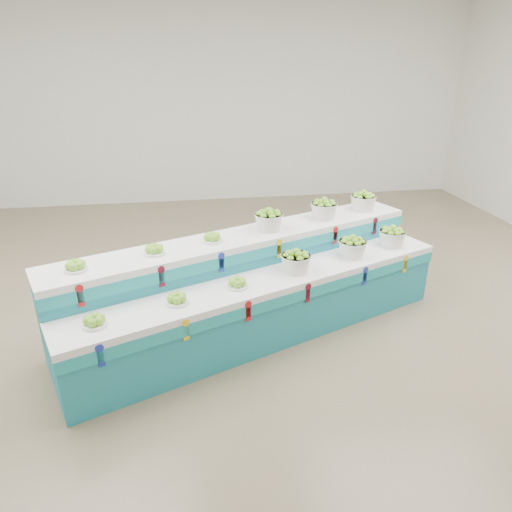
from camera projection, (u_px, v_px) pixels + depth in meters
name	position (u px, v px, depth m)	size (l,w,h in m)	color
ground	(264.00, 319.00, 5.42)	(10.00, 10.00, 0.00)	brown
back_wall	(221.00, 100.00, 9.16)	(10.00, 10.00, 0.00)	silver
display_stand	(256.00, 286.00, 5.06)	(4.31, 1.11, 1.02)	teal
plate_lower_left	(94.00, 320.00, 3.92)	(0.21, 0.21, 0.10)	white
plate_lower_mid	(177.00, 298.00, 4.27)	(0.21, 0.21, 0.10)	white
plate_lower_right	(237.00, 282.00, 4.57)	(0.21, 0.21, 0.10)	white
basket_lower_left	(296.00, 261.00, 4.87)	(0.32, 0.32, 0.24)	silver
basket_lower_mid	(352.00, 247.00, 5.24)	(0.32, 0.32, 0.24)	silver
basket_lower_right	(392.00, 236.00, 5.54)	(0.32, 0.32, 0.24)	silver
plate_upper_left	(75.00, 265.00, 4.22)	(0.21, 0.21, 0.10)	white
plate_upper_mid	(154.00, 249.00, 4.57)	(0.21, 0.21, 0.10)	white
plate_upper_right	(212.00, 237.00, 4.87)	(0.21, 0.21, 0.10)	white
basket_upper_left	(269.00, 220.00, 5.17)	(0.32, 0.32, 0.24)	silver
basket_upper_mid	(324.00, 209.00, 5.54)	(0.32, 0.32, 0.24)	silver
basket_upper_right	(363.00, 201.00, 5.84)	(0.32, 0.32, 0.24)	silver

